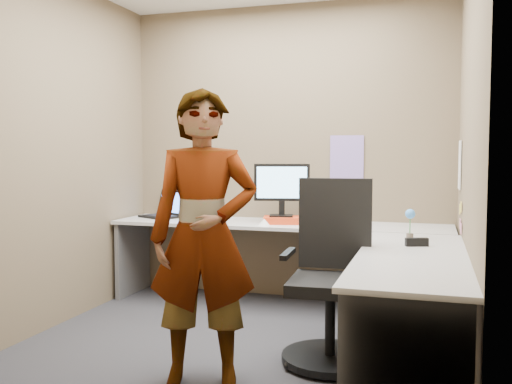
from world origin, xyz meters
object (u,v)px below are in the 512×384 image
(monitor, at_px, (282,185))
(office_chair, at_px, (332,289))
(desk, at_px, (314,252))
(person, at_px, (204,237))

(monitor, distance_m, office_chair, 1.48)
(desk, relative_size, person, 1.74)
(person, bearing_deg, desk, 53.31)
(desk, relative_size, office_chair, 2.58)
(office_chair, distance_m, person, 0.94)
(desk, bearing_deg, person, -109.58)
(desk, bearing_deg, monitor, 125.41)
(desk, xyz_separation_m, office_chair, (0.24, -0.64, -0.12))
(monitor, xyz_separation_m, office_chair, (0.64, -1.20, -0.59))
(person, bearing_deg, office_chair, 22.16)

